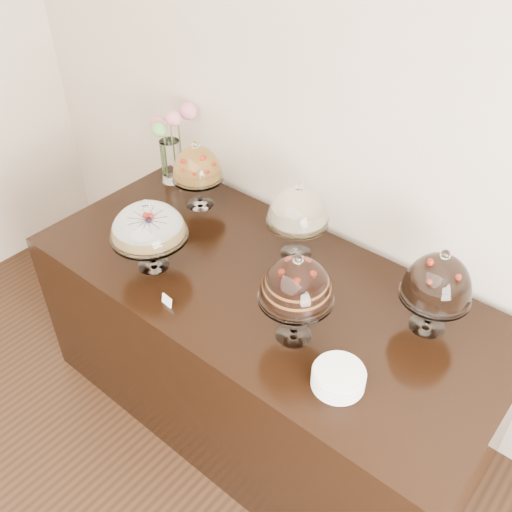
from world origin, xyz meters
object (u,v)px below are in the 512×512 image
Objects in this scene: cake_stand_sugar_sponge at (148,225)px; cake_stand_cheesecake at (298,210)px; display_counter at (262,350)px; plate_stack at (338,378)px; cake_stand_fruit_tart at (197,166)px; flower_vase at (171,141)px; cake_stand_choco_layer at (297,284)px; cake_stand_dark_choco at (438,281)px.

cake_stand_cheesecake is (0.45, 0.49, 0.02)m from cake_stand_sugar_sponge.
cake_stand_sugar_sponge reaches higher than display_counter.
cake_stand_cheesecake is at bearing 137.88° from plate_stack.
flower_vase reaches higher than cake_stand_fruit_tart.
display_counter is 0.80m from cake_stand_choco_layer.
cake_stand_fruit_tart is (-0.19, 0.50, 0.00)m from cake_stand_sugar_sponge.
cake_stand_sugar_sponge is 0.96× the size of cake_stand_fruit_tart.
display_counter is 0.80m from plate_stack.
cake_stand_choco_layer reaches higher than cake_stand_dark_choco.
cake_stand_fruit_tart is at bearing 157.55° from display_counter.
cake_stand_sugar_sponge is 1.24m from cake_stand_dark_choco.
cake_stand_dark_choco is at bearing 17.72° from display_counter.
cake_stand_fruit_tart is (-0.95, 0.44, -0.05)m from cake_stand_choco_layer.
flower_vase reaches higher than plate_stack.
display_counter is 0.98m from cake_stand_fruit_tart.
flower_vase is (-0.93, 0.10, -0.01)m from cake_stand_cheesecake.
plate_stack is at bearing -2.09° from cake_stand_sugar_sponge.
cake_stand_choco_layer reaches higher than plate_stack.
plate_stack is at bearing -22.72° from flower_vase.
cake_stand_choco_layer is 2.17× the size of plate_stack.
cake_stand_dark_choco reaches higher than display_counter.
cake_stand_fruit_tart reaches higher than display_counter.
display_counter is at bearing 154.79° from plate_stack.
flower_vase is (-1.63, 0.15, -0.01)m from cake_stand_dark_choco.
cake_stand_sugar_sponge is at bearing -158.60° from cake_stand_dark_choco.
cake_stand_sugar_sponge is 0.54m from cake_stand_fruit_tart.
display_counter is 5.05× the size of flower_vase.
cake_stand_choco_layer is at bearing -54.23° from cake_stand_cheesecake.
display_counter is at bearing -21.16° from flower_vase.
cake_stand_choco_layer is at bearing -24.86° from cake_stand_fruit_tart.
cake_stand_choco_layer reaches higher than cake_stand_sugar_sponge.
cake_stand_choco_layer is 1.05m from cake_stand_fruit_tart.
cake_stand_cheesecake is 2.00× the size of plate_stack.
cake_stand_dark_choco is 1.34m from cake_stand_fruit_tart.
cake_stand_dark_choco is at bearing 77.01° from plate_stack.
cake_stand_cheesecake is at bearing 125.77° from cake_stand_choco_layer.
cake_stand_sugar_sponge is 0.93× the size of cake_stand_cheesecake.
cake_stand_dark_choco is at bearing -2.19° from cake_stand_fruit_tart.
cake_stand_cheesecake reaches higher than cake_stand_fruit_tart.
cake_stand_fruit_tart is 1.36m from plate_stack.
cake_stand_choco_layer is 1.35m from flower_vase.
flower_vase is 1.66m from plate_stack.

